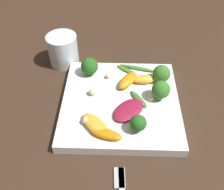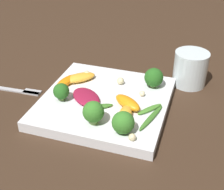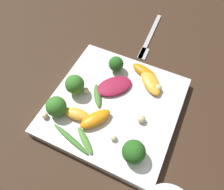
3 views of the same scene
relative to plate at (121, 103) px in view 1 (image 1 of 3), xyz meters
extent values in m
plane|color=#382619|center=(0.00, 0.00, -0.01)|extent=(2.40, 2.40, 0.00)
cube|color=white|center=(0.00, 0.00, 0.00)|extent=(0.27, 0.27, 0.02)
cylinder|color=silver|center=(-0.16, -0.16, 0.03)|extent=(0.08, 0.08, 0.08)
cube|color=#B2B2B7|center=(0.18, 0.00, -0.01)|extent=(0.04, 0.02, 0.01)
ellipsoid|color=maroon|center=(0.04, 0.02, 0.02)|extent=(0.09, 0.09, 0.01)
ellipsoid|color=#FCAD33|center=(0.08, -0.05, 0.02)|extent=(0.08, 0.08, 0.02)
ellipsoid|color=#FCAD33|center=(-0.06, 0.06, 0.02)|extent=(0.03, 0.06, 0.02)
ellipsoid|color=orange|center=(0.10, -0.03, 0.02)|extent=(0.04, 0.07, 0.02)
ellipsoid|color=orange|center=(-0.05, 0.02, 0.02)|extent=(0.07, 0.06, 0.02)
cylinder|color=#7A9E51|center=(-0.09, -0.08, 0.02)|extent=(0.01, 0.01, 0.01)
sphere|color=#26601E|center=(-0.09, -0.08, 0.04)|extent=(0.04, 0.04, 0.04)
cylinder|color=#7A9E51|center=(-0.01, 0.09, 0.02)|extent=(0.02, 0.02, 0.02)
sphere|color=#387A28|center=(-0.01, 0.09, 0.04)|extent=(0.04, 0.04, 0.04)
cylinder|color=#84AD5B|center=(-0.07, 0.10, 0.02)|extent=(0.01, 0.01, 0.01)
sphere|color=#387A28|center=(-0.07, 0.10, 0.03)|extent=(0.04, 0.04, 0.04)
cylinder|color=#84AD5B|center=(0.08, 0.04, 0.02)|extent=(0.01, 0.01, 0.01)
sphere|color=#26601E|center=(0.08, 0.04, 0.03)|extent=(0.03, 0.03, 0.03)
ellipsoid|color=#3D7528|center=(0.00, 0.04, 0.02)|extent=(0.06, 0.04, 0.01)
ellipsoid|color=#47842D|center=(-0.10, 0.02, 0.01)|extent=(0.05, 0.06, 0.01)
ellipsoid|color=#3D7528|center=(-0.11, 0.04, 0.01)|extent=(0.04, 0.09, 0.01)
sphere|color=beige|center=(0.07, -0.07, 0.02)|extent=(0.02, 0.02, 0.02)
sphere|color=beige|center=(0.00, 0.07, 0.02)|extent=(0.01, 0.01, 0.01)
sphere|color=beige|center=(-0.01, -0.07, 0.02)|extent=(0.02, 0.02, 0.02)
sphere|color=beige|center=(-0.09, 0.11, 0.02)|extent=(0.01, 0.01, 0.01)
sphere|color=beige|center=(-0.07, -0.03, 0.02)|extent=(0.01, 0.01, 0.01)
camera|label=1|loc=(0.41, -0.01, 0.44)|focal=42.00mm
camera|label=2|loc=(-0.19, 0.53, 0.38)|focal=50.00mm
camera|label=3|loc=(-0.22, -0.10, 0.41)|focal=35.00mm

